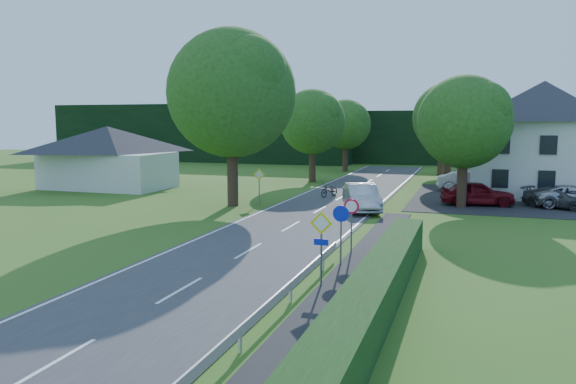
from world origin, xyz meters
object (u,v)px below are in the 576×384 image
(motorcycle, at_px, (329,190))
(parked_car_silver_a, at_px, (471,181))
(parasol, at_px, (465,184))
(streetlight, at_px, (457,138))
(parked_car_grey, at_px, (558,198))
(parked_car_silver_b, at_px, (575,197))
(moving_car, at_px, (361,197))
(parked_car_red, at_px, (477,193))

(motorcycle, height_order, parked_car_silver_a, parked_car_silver_a)
(parked_car_silver_a, distance_m, parasol, 2.95)
(streetlight, bearing_deg, parked_car_grey, -4.86)
(streetlight, distance_m, parasol, 5.00)
(streetlight, xyz_separation_m, parked_car_silver_b, (7.43, -0.09, -3.70))
(streetlight, relative_size, motorcycle, 4.08)
(streetlight, relative_size, parked_car_silver_b, 1.53)
(motorcycle, xyz_separation_m, parasol, (9.59, 3.33, 0.39))
(moving_car, height_order, parked_car_red, moving_car)
(moving_car, relative_size, parked_car_grey, 1.16)
(streetlight, relative_size, parasol, 3.97)
(parked_car_red, bearing_deg, motorcycle, 74.94)
(moving_car, height_order, parked_car_silver_a, parked_car_silver_a)
(moving_car, distance_m, parked_car_silver_b, 14.05)
(streetlight, relative_size, parked_car_silver_a, 1.55)
(parked_car_grey, xyz_separation_m, parked_car_silver_b, (1.03, 0.45, 0.09))
(moving_car, height_order, parked_car_silver_b, moving_car)
(parked_car_red, distance_m, parasol, 4.45)
(parked_car_silver_b, bearing_deg, motorcycle, 81.36)
(motorcycle, xyz_separation_m, parked_car_red, (10.40, -1.04, 0.29))
(streetlight, xyz_separation_m, parked_car_silver_a, (1.02, 6.42, -3.57))
(motorcycle, distance_m, parked_car_silver_b, 16.41)
(streetlight, bearing_deg, parked_car_silver_b, -0.69)
(moving_car, height_order, motorcycle, moving_car)
(moving_car, relative_size, parked_car_red, 1.08)
(parked_car_silver_b, height_order, parasol, parasol)
(moving_car, xyz_separation_m, parked_car_silver_b, (12.91, 5.55, -0.12))
(parked_car_grey, distance_m, parked_car_silver_b, 1.13)
(motorcycle, distance_m, parked_car_silver_a, 11.79)
(motorcycle, relative_size, parked_car_red, 0.41)
(parked_car_silver_a, xyz_separation_m, parasol, (-0.41, -2.92, 0.05))
(parked_car_red, relative_size, parasol, 2.36)
(parked_car_silver_a, distance_m, parked_car_grey, 8.80)
(parked_car_silver_a, bearing_deg, motorcycle, 126.01)
(moving_car, bearing_deg, parked_car_grey, 3.47)
(parked_car_red, distance_m, parked_car_silver_b, 6.05)
(streetlight, xyz_separation_m, motorcycle, (-8.97, 0.17, -3.91))
(motorcycle, relative_size, parked_car_grey, 0.44)
(motorcycle, bearing_deg, parasol, 40.81)
(parked_car_red, bearing_deg, parked_car_silver_a, -6.15)
(parked_car_silver_b, bearing_deg, parked_car_silver_a, 36.80)
(motorcycle, bearing_deg, parked_car_silver_a, 53.67)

